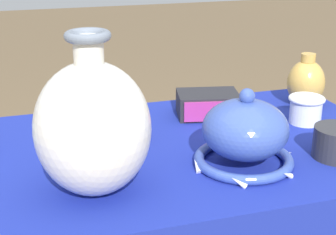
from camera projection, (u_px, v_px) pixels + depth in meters
display_table at (162, 181)px, 1.20m from camera, size 1.14×0.65×0.71m
vase_tall_bulbous at (93, 127)px, 0.95m from camera, size 0.22×0.22×0.31m
vase_dome_bell at (245, 135)px, 1.08m from camera, size 0.23×0.21×0.17m
mosaic_tile_box at (208, 104)px, 1.38m from camera, size 0.18×0.14×0.06m
cup_wide_porcelain at (306, 108)px, 1.33m from camera, size 0.09×0.09×0.07m
jar_round_ochre at (306, 82)px, 1.45m from camera, size 0.11×0.11×0.15m
cup_wide_terracotta at (113, 124)px, 1.23m from camera, size 0.13×0.13×0.07m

